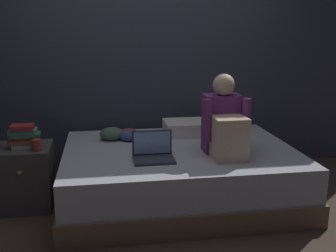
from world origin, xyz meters
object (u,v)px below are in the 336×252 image
mug (37,145)px  book_stack (24,136)px  bed (179,174)px  laptop (153,153)px  pillow (193,127)px  clothes_pile (118,134)px  person_sitting (225,125)px  nightstand (26,177)px

mug → book_stack: bearing=136.3°
bed → laptop: bearing=-134.0°
pillow → clothes_pile: (-0.74, -0.08, -0.01)m
person_sitting → mug: 1.52m
book_stack → mug: 0.17m
bed → pillow: bearing=63.2°
pillow → clothes_pile: 0.74m
person_sitting → laptop: size_ratio=2.05×
nightstand → book_stack: (0.01, -0.01, 0.35)m
bed → laptop: laptop is taller
pillow → book_stack: 1.57m
laptop → clothes_pile: size_ratio=0.92×
book_stack → clothes_pile: 0.85m
nightstand → book_stack: bearing=-32.8°
pillow → laptop: bearing=-124.1°
bed → person_sitting: size_ratio=3.05×
nightstand → laptop: bearing=-17.2°
bed → nightstand: 1.30m
bed → book_stack: (-1.29, 0.04, 0.39)m
bed → pillow: size_ratio=3.57×
clothes_pile → pillow: bearing=6.0°
person_sitting → clothes_pile: size_ratio=1.88×
bed → person_sitting: (0.33, -0.23, 0.48)m
nightstand → book_stack: size_ratio=2.14×
person_sitting → laptop: bearing=-175.9°
nightstand → person_sitting: size_ratio=0.80×
person_sitting → clothes_pile: (-0.84, 0.60, -0.20)m
nightstand → clothes_pile: size_ratio=1.50×
mug → nightstand: bearing=137.3°
person_sitting → laptop: 0.62m
person_sitting → clothes_pile: bearing=144.6°
pillow → mug: mug is taller
pillow → nightstand: bearing=-165.4°
bed → pillow: pillow is taller
bed → mug: bearing=-176.7°
book_stack → laptop: bearing=-16.9°
clothes_pile → bed: bearing=-36.0°
clothes_pile → mug: bearing=-146.2°
laptop → book_stack: (-1.03, 0.31, 0.10)m
mug → bed: bearing=3.3°
person_sitting → mug: (-1.50, 0.16, -0.15)m
bed → laptop: size_ratio=6.25×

